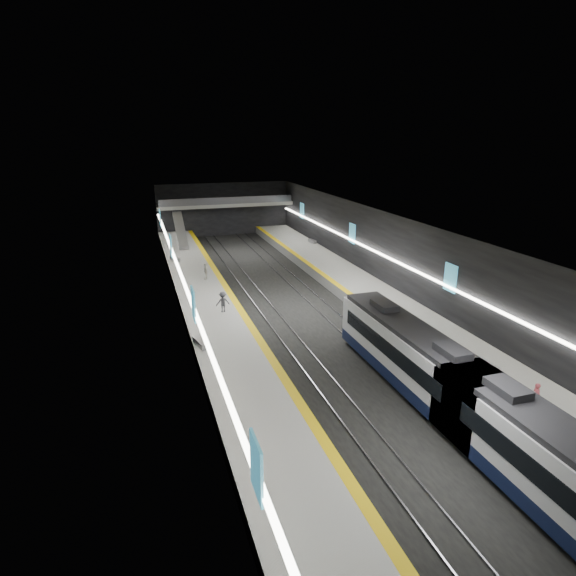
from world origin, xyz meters
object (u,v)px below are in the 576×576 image
object	(u,v)px
escalator	(180,230)
bench_right_far	(312,241)
bench_left_far	(175,259)
train	(473,403)
bench_left_near	(201,343)
passenger_right_a	(536,397)
passenger_left_a	(206,271)
passenger_left_b	(223,302)

from	to	relation	value
escalator	bench_right_far	size ratio (longest dim) A/B	4.82
bench_left_far	train	bearing A→B (deg)	-96.67
bench_left_near	bench_right_far	distance (m)	34.21
train	passenger_right_a	xyz separation A→B (m)	(4.14, 0.05, -0.43)
passenger_left_a	bench_left_near	bearing A→B (deg)	-9.92
bench_left_far	passenger_right_a	size ratio (longest dim) A/B	1.10
escalator	bench_left_far	distance (m)	8.86
bench_left_near	passenger_right_a	distance (m)	21.14
train	escalator	distance (m)	47.76
bench_left_far	passenger_left_a	xyz separation A→B (m)	(2.34, -8.50, 0.63)
train	bench_right_far	size ratio (longest dim) A/B	16.06
passenger_right_a	bench_left_near	bearing A→B (deg)	60.92
bench_right_far	passenger_right_a	bearing A→B (deg)	-101.31
bench_left_near	bench_left_far	xyz separation A→B (m)	(0.42, 24.45, -0.02)
bench_right_far	passenger_left_a	bearing A→B (deg)	-149.85
train	bench_left_far	bearing A→B (deg)	106.88
bench_right_far	passenger_left_b	xyz separation A→B (m)	(-16.27, -22.30, 0.67)
bench_right_far	passenger_right_a	world-z (taller)	passenger_right_a
bench_left_far	passenger_right_a	bearing A→B (deg)	-91.14
bench_left_far	passenger_left_a	size ratio (longest dim) A/B	1.01
bench_left_far	bench_right_far	xyz separation A→B (m)	(18.58, 4.00, -0.00)
passenger_left_b	bench_left_near	bearing A→B (deg)	62.01
passenger_right_a	train	bearing A→B (deg)	101.79
train	passenger_left_a	xyz separation A→B (m)	(-9.24, 29.65, -0.35)
passenger_right_a	bench_left_far	bearing A→B (deg)	33.55
bench_left_near	passenger_right_a	size ratio (longest dim) A/B	1.19
escalator	bench_left_near	xyz separation A→B (m)	(-2.00, -33.00, -1.68)
bench_left_near	passenger_left_b	bearing A→B (deg)	51.94
bench_right_far	passenger_left_b	world-z (taller)	passenger_left_b
train	passenger_right_a	size ratio (longest dim) A/B	17.34
train	bench_right_far	xyz separation A→B (m)	(7.00, 42.14, -0.99)
passenger_left_b	bench_right_far	bearing A→B (deg)	-130.18
escalator	bench_left_far	bearing A→B (deg)	-100.45
escalator	passenger_left_a	bearing A→B (deg)	-87.45
bench_left_near	bench_right_far	size ratio (longest dim) A/B	1.11
escalator	bench_left_near	world-z (taller)	escalator
bench_right_far	bench_left_near	bearing A→B (deg)	-131.16
bench_left_near	passenger_left_a	bearing A→B (deg)	66.06
escalator	passenger_left_b	xyz separation A→B (m)	(0.73, -26.85, -1.03)
passenger_right_a	escalator	bearing A→B (deg)	28.00
escalator	passenger_left_b	bearing A→B (deg)	-88.45
bench_right_far	passenger_left_b	distance (m)	27.61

